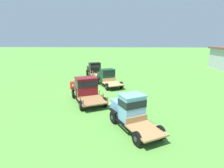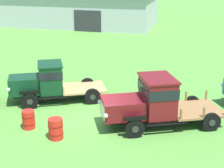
{
  "view_description": "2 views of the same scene",
  "coord_description": "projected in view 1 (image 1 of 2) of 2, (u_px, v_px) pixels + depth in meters",
  "views": [
    {
      "loc": [
        19.04,
        3.6,
        5.77
      ],
      "look_at": [
        0.31,
        2.56,
        1.0
      ],
      "focal_mm": 28.0,
      "sensor_mm": 36.0,
      "label": 1
    },
    {
      "loc": [
        4.89,
        -14.34,
        6.96
      ],
      "look_at": [
        0.31,
        2.56,
        1.0
      ],
      "focal_mm": 55.0,
      "sensor_mm": 36.0,
      "label": 2
    }
  ],
  "objects": [
    {
      "name": "ground_plane",
      "position": [
        90.0,
        91.0,
        20.04
      ],
      "size": [
        240.0,
        240.0,
        0.0
      ],
      "primitive_type": "plane",
      "color": "#518E38"
    },
    {
      "name": "vintage_truck_second_in_line",
      "position": [
        107.0,
        77.0,
        22.67
      ],
      "size": [
        5.42,
        3.92,
        2.13
      ],
      "color": "black",
      "rests_on": "ground"
    },
    {
      "name": "vintage_truck_foreground_near",
      "position": [
        94.0,
        69.0,
        28.0
      ],
      "size": [
        5.57,
        3.93,
        2.24
      ],
      "color": "black",
      "rests_on": "ground"
    },
    {
      "name": "oil_drum_beside_row",
      "position": [
        81.0,
        83.0,
        22.42
      ],
      "size": [
        0.6,
        0.6,
        0.85
      ],
      "color": "red",
      "rests_on": "ground"
    },
    {
      "name": "oil_drum_near_fence",
      "position": [
        73.0,
        85.0,
        20.9
      ],
      "size": [
        0.65,
        0.65,
        0.92
      ],
      "color": "red",
      "rests_on": "ground"
    },
    {
      "name": "vintage_truck_midrow_center",
      "position": [
        86.0,
        88.0,
        16.99
      ],
      "size": [
        5.93,
        4.22,
        2.32
      ],
      "color": "black",
      "rests_on": "ground"
    },
    {
      "name": "vintage_truck_far_side",
      "position": [
        130.0,
        110.0,
        11.72
      ],
      "size": [
        5.04,
        3.68,
        2.35
      ],
      "color": "black",
      "rests_on": "ground"
    }
  ]
}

